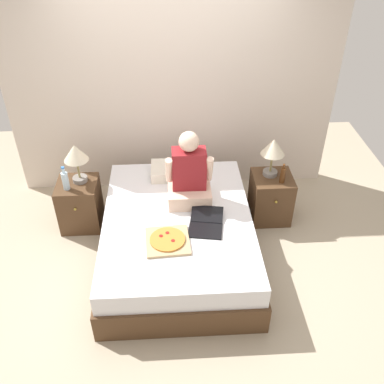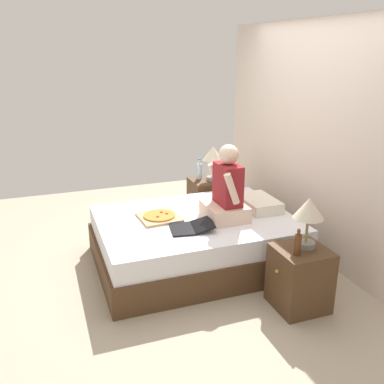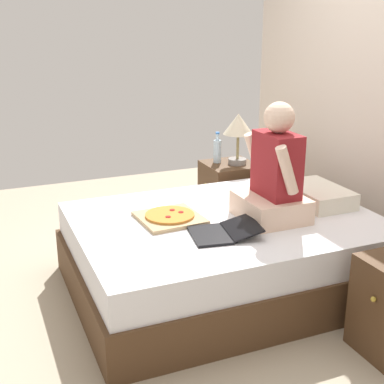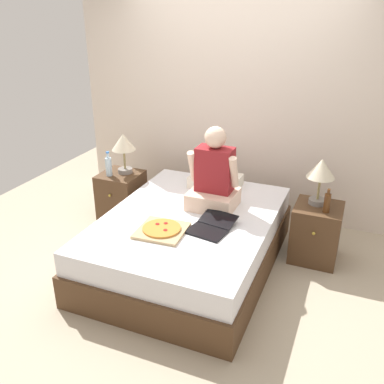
{
  "view_description": "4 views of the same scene",
  "coord_description": "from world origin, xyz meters",
  "px_view_note": "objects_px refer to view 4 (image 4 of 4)",
  "views": [
    {
      "loc": [
        -0.05,
        -3.28,
        3.24
      ],
      "look_at": [
        0.14,
        -0.06,
        0.86
      ],
      "focal_mm": 40.0,
      "sensor_mm": 36.0,
      "label": 1
    },
    {
      "loc": [
        3.88,
        -1.44,
        2.2
      ],
      "look_at": [
        -0.06,
        -0.01,
        0.78
      ],
      "focal_mm": 40.0,
      "sensor_mm": 36.0,
      "label": 2
    },
    {
      "loc": [
        3.02,
        -1.5,
        1.82
      ],
      "look_at": [
        0.01,
        -0.25,
        0.74
      ],
      "focal_mm": 50.0,
      "sensor_mm": 36.0,
      "label": 3
    },
    {
      "loc": [
        1.36,
        -3.21,
        2.32
      ],
      "look_at": [
        0.09,
        -0.15,
        0.84
      ],
      "focal_mm": 40.0,
      "sensor_mm": 36.0,
      "label": 4
    }
  ],
  "objects_px": {
    "bed": "(189,241)",
    "nightstand_right": "(316,232)",
    "water_bottle": "(109,166)",
    "beer_bottle": "(327,203)",
    "person_seated": "(214,178)",
    "laptop": "(211,227)",
    "lamp_on_right_nightstand": "(321,172)",
    "pizza_box": "(162,230)",
    "nightstand_left": "(122,197)",
    "lamp_on_left_nightstand": "(123,145)"
  },
  "relations": [
    {
      "from": "beer_bottle",
      "to": "person_seated",
      "type": "relative_size",
      "value": 0.29
    },
    {
      "from": "person_seated",
      "to": "pizza_box",
      "type": "height_order",
      "value": "person_seated"
    },
    {
      "from": "nightstand_left",
      "to": "nightstand_right",
      "type": "xyz_separation_m",
      "value": [
        2.17,
        0.0,
        0.0
      ]
    },
    {
      "from": "pizza_box",
      "to": "lamp_on_right_nightstand",
      "type": "bearing_deg",
      "value": 40.49
    },
    {
      "from": "nightstand_left",
      "to": "lamp_on_left_nightstand",
      "type": "relative_size",
      "value": 1.25
    },
    {
      "from": "nightstand_left",
      "to": "person_seated",
      "type": "xyz_separation_m",
      "value": [
        1.22,
        -0.29,
        0.53
      ]
    },
    {
      "from": "beer_bottle",
      "to": "person_seated",
      "type": "height_order",
      "value": "person_seated"
    },
    {
      "from": "water_bottle",
      "to": "laptop",
      "type": "xyz_separation_m",
      "value": [
        1.43,
        -0.65,
        -0.13
      ]
    },
    {
      "from": "beer_bottle",
      "to": "bed",
      "type": "bearing_deg",
      "value": -157.52
    },
    {
      "from": "bed",
      "to": "nightstand_right",
      "type": "relative_size",
      "value": 3.65
    },
    {
      "from": "nightstand_left",
      "to": "laptop",
      "type": "distance_m",
      "value": 1.57
    },
    {
      "from": "water_bottle",
      "to": "beer_bottle",
      "type": "bearing_deg",
      "value": -0.25
    },
    {
      "from": "nightstand_right",
      "to": "pizza_box",
      "type": "xyz_separation_m",
      "value": [
        -1.19,
        -0.94,
        0.26
      ]
    },
    {
      "from": "bed",
      "to": "beer_bottle",
      "type": "relative_size",
      "value": 8.91
    },
    {
      "from": "nightstand_right",
      "to": "laptop",
      "type": "height_order",
      "value": "laptop"
    },
    {
      "from": "nightstand_right",
      "to": "laptop",
      "type": "xyz_separation_m",
      "value": [
        -0.81,
        -0.74,
        0.26
      ]
    },
    {
      "from": "lamp_on_right_nightstand",
      "to": "laptop",
      "type": "relative_size",
      "value": 0.98
    },
    {
      "from": "pizza_box",
      "to": "bed",
      "type": "bearing_deg",
      "value": 74.06
    },
    {
      "from": "nightstand_left",
      "to": "beer_bottle",
      "type": "height_order",
      "value": "beer_bottle"
    },
    {
      "from": "nightstand_right",
      "to": "lamp_on_left_nightstand",
      "type": "bearing_deg",
      "value": 178.65
    },
    {
      "from": "water_bottle",
      "to": "person_seated",
      "type": "distance_m",
      "value": 1.32
    },
    {
      "from": "person_seated",
      "to": "pizza_box",
      "type": "xyz_separation_m",
      "value": [
        -0.24,
        -0.65,
        -0.27
      ]
    },
    {
      "from": "pizza_box",
      "to": "lamp_on_left_nightstand",
      "type": "bearing_deg",
      "value": 133.62
    },
    {
      "from": "lamp_on_right_nightstand",
      "to": "nightstand_right",
      "type": "bearing_deg",
      "value": -59.07
    },
    {
      "from": "water_bottle",
      "to": "nightstand_right",
      "type": "bearing_deg",
      "value": 2.29
    },
    {
      "from": "lamp_on_right_nightstand",
      "to": "beer_bottle",
      "type": "xyz_separation_m",
      "value": [
        0.1,
        -0.15,
        -0.23
      ]
    },
    {
      "from": "nightstand_right",
      "to": "lamp_on_right_nightstand",
      "type": "bearing_deg",
      "value": 120.93
    },
    {
      "from": "water_bottle",
      "to": "beer_bottle",
      "type": "distance_m",
      "value": 2.32
    },
    {
      "from": "nightstand_right",
      "to": "beer_bottle",
      "type": "relative_size",
      "value": 2.44
    },
    {
      "from": "bed",
      "to": "person_seated",
      "type": "xyz_separation_m",
      "value": [
        0.13,
        0.29,
        0.55
      ]
    },
    {
      "from": "nightstand_left",
      "to": "nightstand_right",
      "type": "height_order",
      "value": "same"
    },
    {
      "from": "bed",
      "to": "lamp_on_right_nightstand",
      "type": "height_order",
      "value": "lamp_on_right_nightstand"
    },
    {
      "from": "beer_bottle",
      "to": "laptop",
      "type": "relative_size",
      "value": 0.5
    },
    {
      "from": "person_seated",
      "to": "nightstand_right",
      "type": "bearing_deg",
      "value": 17.02
    },
    {
      "from": "bed",
      "to": "beer_bottle",
      "type": "height_order",
      "value": "beer_bottle"
    },
    {
      "from": "lamp_on_right_nightstand",
      "to": "beer_bottle",
      "type": "distance_m",
      "value": 0.29
    },
    {
      "from": "water_bottle",
      "to": "laptop",
      "type": "height_order",
      "value": "water_bottle"
    },
    {
      "from": "water_bottle",
      "to": "laptop",
      "type": "bearing_deg",
      "value": -24.49
    },
    {
      "from": "nightstand_left",
      "to": "laptop",
      "type": "xyz_separation_m",
      "value": [
        1.35,
        -0.74,
        0.26
      ]
    },
    {
      "from": "lamp_on_left_nightstand",
      "to": "beer_bottle",
      "type": "height_order",
      "value": "lamp_on_left_nightstand"
    },
    {
      "from": "bed",
      "to": "nightstand_left",
      "type": "relative_size",
      "value": 3.65
    },
    {
      "from": "person_seated",
      "to": "laptop",
      "type": "height_order",
      "value": "person_seated"
    },
    {
      "from": "lamp_on_left_nightstand",
      "to": "lamp_on_right_nightstand",
      "type": "bearing_deg",
      "value": 0.0
    },
    {
      "from": "bed",
      "to": "lamp_on_left_nightstand",
      "type": "relative_size",
      "value": 4.56
    },
    {
      "from": "lamp_on_left_nightstand",
      "to": "beer_bottle",
      "type": "relative_size",
      "value": 1.96
    },
    {
      "from": "nightstand_left",
      "to": "lamp_on_right_nightstand",
      "type": "distance_m",
      "value": 2.22
    },
    {
      "from": "bed",
      "to": "nightstand_left",
      "type": "distance_m",
      "value": 1.23
    },
    {
      "from": "bed",
      "to": "water_bottle",
      "type": "relative_size",
      "value": 7.43
    },
    {
      "from": "lamp_on_right_nightstand",
      "to": "laptop",
      "type": "xyz_separation_m",
      "value": [
        -0.78,
        -0.79,
        -0.35
      ]
    },
    {
      "from": "beer_bottle",
      "to": "pizza_box",
      "type": "distance_m",
      "value": 1.51
    }
  ]
}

